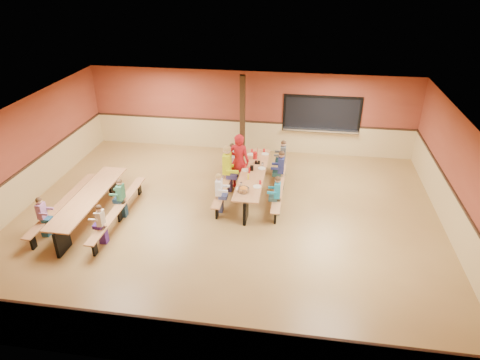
# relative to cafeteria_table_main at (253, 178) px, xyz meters

# --- Properties ---
(ground) EXTENTS (12.00, 12.00, 0.00)m
(ground) POSITION_rel_cafeteria_table_main_xyz_m (-0.54, -1.58, -0.53)
(ground) COLOR brown
(ground) RESTS_ON ground
(room_envelope) EXTENTS (12.04, 10.04, 3.02)m
(room_envelope) POSITION_rel_cafeteria_table_main_xyz_m (-0.54, -1.58, 0.16)
(room_envelope) COLOR brown
(room_envelope) RESTS_ON ground
(kitchen_pass_through) EXTENTS (2.78, 0.28, 1.38)m
(kitchen_pass_through) POSITION_rel_cafeteria_table_main_xyz_m (2.06, 3.38, 0.96)
(kitchen_pass_through) COLOR black
(kitchen_pass_through) RESTS_ON ground
(structural_post) EXTENTS (0.18, 0.18, 3.00)m
(structural_post) POSITION_rel_cafeteria_table_main_xyz_m (-0.74, 2.82, 0.97)
(structural_post) COLOR black
(structural_post) RESTS_ON ground
(cafeteria_table_main) EXTENTS (1.91, 3.70, 0.74)m
(cafeteria_table_main) POSITION_rel_cafeteria_table_main_xyz_m (0.00, 0.00, 0.00)
(cafeteria_table_main) COLOR #AF7345
(cafeteria_table_main) RESTS_ON ground
(cafeteria_table_second) EXTENTS (1.91, 3.70, 0.74)m
(cafeteria_table_second) POSITION_rel_cafeteria_table_main_xyz_m (-4.31, -2.11, 0.00)
(cafeteria_table_second) COLOR #AF7345
(cafeteria_table_second) RESTS_ON ground
(seated_child_white_left) EXTENTS (0.36, 0.30, 1.20)m
(seated_child_white_left) POSITION_rel_cafeteria_table_main_xyz_m (-0.83, -1.18, 0.07)
(seated_child_white_left) COLOR white
(seated_child_white_left) RESTS_ON ground
(seated_adult_yellow) EXTENTS (0.50, 0.41, 1.48)m
(seated_adult_yellow) POSITION_rel_cafeteria_table_main_xyz_m (-0.83, 0.12, 0.21)
(seated_adult_yellow) COLOR #C0D010
(seated_adult_yellow) RESTS_ON ground
(seated_child_grey_left) EXTENTS (0.36, 0.29, 1.18)m
(seated_child_grey_left) POSITION_rel_cafeteria_table_main_xyz_m (-0.83, 1.05, 0.07)
(seated_child_grey_left) COLOR #B8B8B8
(seated_child_grey_left) RESTS_ON ground
(seated_child_teal_right) EXTENTS (0.36, 0.29, 1.18)m
(seated_child_teal_right) POSITION_rel_cafeteria_table_main_xyz_m (0.83, -1.07, 0.06)
(seated_child_teal_right) COLOR teal
(seated_child_teal_right) RESTS_ON ground
(seated_child_navy_right) EXTENTS (0.40, 0.32, 1.26)m
(seated_child_navy_right) POSITION_rel_cafeteria_table_main_xyz_m (0.83, 0.49, 0.11)
(seated_child_navy_right) COLOR navy
(seated_child_navy_right) RESTS_ON ground
(seated_child_char_right) EXTENTS (0.37, 0.30, 1.22)m
(seated_child_char_right) POSITION_rel_cafeteria_table_main_xyz_m (0.83, 1.47, 0.08)
(seated_child_char_right) COLOR #41464A
(seated_child_char_right) RESTS_ON ground
(seated_child_purple_sec) EXTENTS (0.33, 0.27, 1.13)m
(seated_child_purple_sec) POSITION_rel_cafeteria_table_main_xyz_m (-5.13, -3.08, 0.04)
(seated_child_purple_sec) COLOR #965D8D
(seated_child_purple_sec) RESTS_ON ground
(seated_child_green_sec) EXTENTS (0.35, 0.29, 1.17)m
(seated_child_green_sec) POSITION_rel_cafeteria_table_main_xyz_m (-3.48, -1.85, 0.06)
(seated_child_green_sec) COLOR #307351
(seated_child_green_sec) RESTS_ON ground
(seated_child_tan_sec) EXTENTS (0.32, 0.26, 1.11)m
(seated_child_tan_sec) POSITION_rel_cafeteria_table_main_xyz_m (-3.48, -3.15, 0.03)
(seated_child_tan_sec) COLOR beige
(seated_child_tan_sec) RESTS_ON ground
(standing_woman) EXTENTS (0.69, 0.48, 1.81)m
(standing_woman) POSITION_rel_cafeteria_table_main_xyz_m (-0.49, 0.38, 0.38)
(standing_woman) COLOR #A41218
(standing_woman) RESTS_ON ground
(punch_pitcher) EXTENTS (0.16, 0.16, 0.22)m
(punch_pitcher) POSITION_rel_cafeteria_table_main_xyz_m (-0.05, 1.01, 0.32)
(punch_pitcher) COLOR red
(punch_pitcher) RESTS_ON cafeteria_table_main
(chip_bowl) EXTENTS (0.32, 0.32, 0.15)m
(chip_bowl) POSITION_rel_cafeteria_table_main_xyz_m (-0.11, -1.26, 0.29)
(chip_bowl) COLOR orange
(chip_bowl) RESTS_ON cafeteria_table_main
(napkin_dispenser) EXTENTS (0.10, 0.14, 0.13)m
(napkin_dispenser) POSITION_rel_cafeteria_table_main_xyz_m (-0.06, 0.16, 0.28)
(napkin_dispenser) COLOR black
(napkin_dispenser) RESTS_ON cafeteria_table_main
(condiment_mustard) EXTENTS (0.06, 0.06, 0.17)m
(condiment_mustard) POSITION_rel_cafeteria_table_main_xyz_m (-0.08, -0.48, 0.30)
(condiment_mustard) COLOR yellow
(condiment_mustard) RESTS_ON cafeteria_table_main
(condiment_ketchup) EXTENTS (0.06, 0.06, 0.17)m
(condiment_ketchup) POSITION_rel_cafeteria_table_main_xyz_m (-0.11, -0.05, 0.30)
(condiment_ketchup) COLOR #B2140F
(condiment_ketchup) RESTS_ON cafeteria_table_main
(table_paddle) EXTENTS (0.16, 0.16, 0.56)m
(table_paddle) POSITION_rel_cafeteria_table_main_xyz_m (0.06, 0.66, 0.35)
(table_paddle) COLOR black
(table_paddle) RESTS_ON cafeteria_table_main
(place_settings) EXTENTS (0.65, 3.30, 0.11)m
(place_settings) POSITION_rel_cafeteria_table_main_xyz_m (0.00, -0.00, 0.27)
(place_settings) COLOR beige
(place_settings) RESTS_ON cafeteria_table_main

